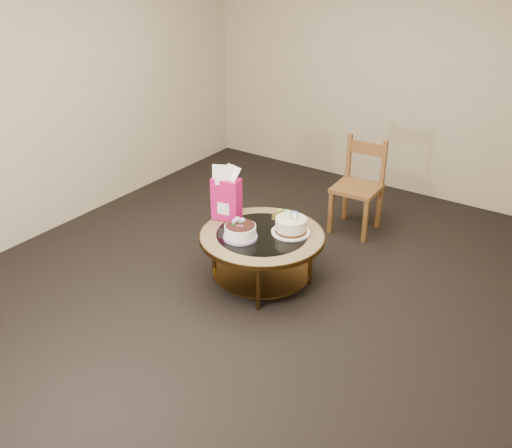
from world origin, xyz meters
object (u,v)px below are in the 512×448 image
Objects in this scene: decorated_cake at (240,232)px; gift_bag at (226,193)px; dining_chair at (359,186)px; cream_cake at (291,226)px; coffee_table at (262,242)px.

gift_bag reaches higher than decorated_cake.
cream_cake is at bearing -94.65° from dining_chair.
coffee_table is at bearing 58.31° from decorated_cake.
coffee_table is 1.35m from dining_chair.
gift_bag is (-0.58, -0.08, 0.17)m from cream_cake.
gift_bag is (-0.30, 0.22, 0.18)m from decorated_cake.
coffee_table is at bearing -152.04° from cream_cake.
dining_chair is (0.62, 1.27, -0.23)m from gift_bag.
cream_cake is 0.35× the size of dining_chair.
coffee_table is 0.23m from decorated_cake.
dining_chair is at bearing 80.54° from coffee_table.
decorated_cake is at bearing -121.69° from coffee_table.
decorated_cake is at bearing -105.07° from dining_chair.
gift_bag is at bearing 172.10° from coffee_table.
decorated_cake is (-0.10, -0.16, 0.13)m from coffee_table.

